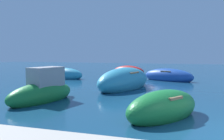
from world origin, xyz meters
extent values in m
ellipsoid|color=teal|center=(-5.15, 7.18, 0.44)|extent=(3.06, 5.20, 1.59)
cube|color=brown|center=(-5.15, 7.18, 0.95)|extent=(1.63, 1.33, 0.08)
ellipsoid|color=#B21E1E|center=(-6.73, 15.17, 0.32)|extent=(3.43, 2.18, 1.17)
cube|color=brown|center=(-6.73, 15.17, 0.71)|extent=(0.92, 1.18, 0.08)
ellipsoid|color=#1E479E|center=(-2.92, 11.98, 0.32)|extent=(4.12, 2.72, 1.18)
cube|color=brown|center=(-2.92, 11.98, 0.72)|extent=(1.13, 1.27, 0.08)
ellipsoid|color=#197233|center=(-2.43, 1.42, 0.32)|extent=(2.78, 3.31, 1.16)
cube|color=brown|center=(-2.43, 1.42, 0.71)|extent=(1.20, 1.09, 0.08)
ellipsoid|color=teal|center=(-11.16, 11.01, 0.31)|extent=(3.57, 1.76, 1.12)
cube|color=brown|center=(-11.16, 11.01, 0.69)|extent=(0.83, 1.09, 0.08)
ellipsoid|color=#197233|center=(-7.65, 2.51, 0.29)|extent=(1.96, 3.66, 1.07)
cube|color=gray|center=(-7.59, 2.78, 1.04)|extent=(1.14, 1.66, 0.86)
camera|label=1|loc=(-1.84, -6.21, 2.10)|focal=37.80mm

